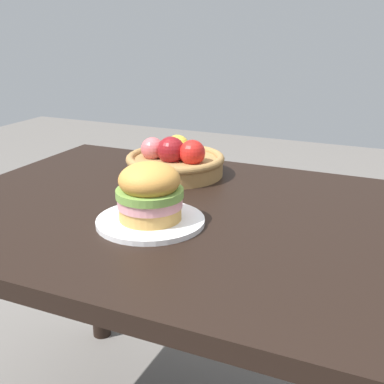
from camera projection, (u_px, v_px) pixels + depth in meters
dining_table at (214, 253)px, 1.21m from camera, size 1.40×0.90×0.75m
plate at (151, 221)px, 1.13m from camera, size 0.25×0.25×0.01m
sandwich at (150, 192)px, 1.10m from camera, size 0.15×0.15×0.13m
fruit_basket at (175, 161)px, 1.46m from camera, size 0.29×0.29×0.12m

